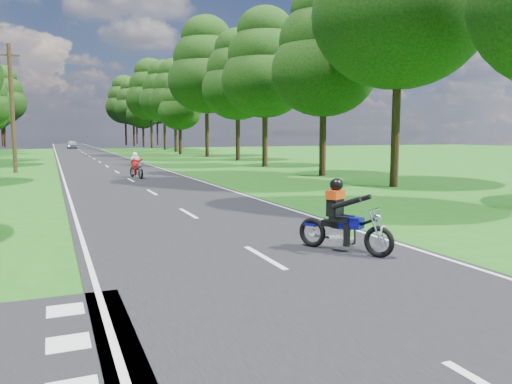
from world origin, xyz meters
name	(u,v)px	position (x,y,z in m)	size (l,w,h in m)	color
ground	(313,286)	(0.00, 0.00, 0.00)	(160.00, 160.00, 0.00)	#175413
main_road	(90,156)	(0.00, 50.00, 0.01)	(7.00, 140.00, 0.02)	black
road_markings	(90,157)	(-0.14, 48.13, 0.02)	(7.40, 140.00, 0.01)	silver
treeline	(93,87)	(1.43, 60.06, 8.25)	(40.00, 115.35, 14.78)	black
telegraph_pole	(12,108)	(-6.00, 28.00, 4.07)	(1.20, 0.26, 8.00)	#382616
rider_near_blue	(345,215)	(1.74, 1.80, 0.80)	(0.62, 1.87, 1.55)	#0B0B7D
rider_far_red	(136,165)	(0.49, 21.20, 0.74)	(0.57, 1.72, 1.43)	maroon
distant_car	(72,144)	(-0.59, 80.51, 0.70)	(1.60, 3.97, 1.35)	#A8AAAF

